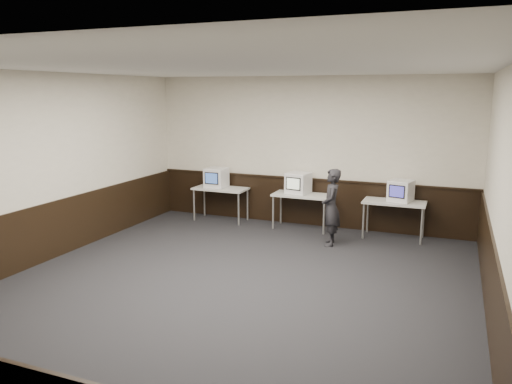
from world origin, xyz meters
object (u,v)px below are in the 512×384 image
(desk_left, at_px, (221,191))
(emac_left, at_px, (216,178))
(desk_right, at_px, (394,205))
(person, at_px, (331,207))
(desk_center, at_px, (302,197))
(emac_center, at_px, (298,183))
(emac_right, at_px, (401,191))

(desk_left, height_order, emac_left, emac_left)
(desk_right, distance_m, person, 1.39)
(desk_center, height_order, emac_center, emac_center)
(desk_left, relative_size, desk_right, 1.00)
(desk_left, height_order, emac_right, emac_right)
(desk_right, distance_m, emac_center, 2.02)
(desk_center, bearing_deg, emac_left, 179.66)
(emac_left, height_order, emac_center, emac_center)
(emac_left, bearing_deg, emac_right, 1.16)
(desk_left, height_order, emac_center, emac_center)
(desk_center, xyz_separation_m, desk_right, (1.90, 0.00, 0.00))
(emac_center, bearing_deg, desk_left, -169.71)
(emac_right, bearing_deg, emac_center, -166.31)
(desk_left, bearing_deg, person, -18.14)
(emac_center, xyz_separation_m, emac_right, (2.10, 0.00, -0.01))
(desk_right, bearing_deg, person, -139.48)
(emac_left, bearing_deg, person, -16.98)
(desk_right, relative_size, person, 0.82)
(desk_center, relative_size, person, 0.82)
(emac_left, xyz_separation_m, emac_right, (4.01, 0.03, -0.01))
(desk_left, distance_m, emac_left, 0.31)
(desk_center, height_order, emac_left, emac_left)
(desk_left, xyz_separation_m, emac_center, (1.80, 0.04, 0.29))
(desk_right, height_order, emac_right, emac_right)
(desk_center, xyz_separation_m, person, (0.85, -0.90, 0.05))
(emac_left, bearing_deg, desk_right, 0.55)
(desk_center, height_order, person, person)
(desk_left, distance_m, emac_right, 3.91)
(desk_right, xyz_separation_m, emac_right, (0.10, 0.04, 0.28))
(emac_left, distance_m, person, 3.01)
(person, bearing_deg, emac_right, 116.92)
(desk_right, xyz_separation_m, emac_left, (-3.91, 0.01, 0.29))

